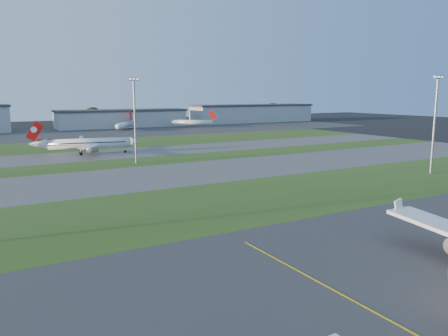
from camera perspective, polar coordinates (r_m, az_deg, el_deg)
grass_strip_a at (r=80.29m, az=-8.79°, el=-5.67°), size 300.00×34.00×0.01m
taxiway_a at (r=110.99m, az=-14.93°, el=-1.61°), size 300.00×32.00×0.01m
grass_strip_b at (r=134.97m, az=-17.69°, el=0.23°), size 300.00×18.00×0.01m
taxiway_b at (r=156.34m, az=-19.41°, el=1.37°), size 300.00×26.00×0.01m
grass_strip_c at (r=188.66m, az=-21.25°, el=2.60°), size 300.00×40.00×0.01m
apron_far at (r=247.89m, az=-23.37°, el=4.00°), size 400.00×80.00×0.01m
airliner_taxiing at (r=160.85m, az=-17.21°, el=3.06°), size 34.26×28.81×10.77m
mini_jet_near at (r=262.09m, az=-12.84°, el=5.54°), size 17.24×24.80×9.48m
mini_jet_far at (r=277.99m, az=-4.12°, el=5.98°), size 24.48×17.75×9.48m
light_mast_centre at (r=135.43m, az=-11.58°, el=6.82°), size 3.20×0.70×25.80m
light_mast_east at (r=128.06m, az=25.83°, el=5.91°), size 3.20×0.70×25.80m
hangar_east at (r=287.94m, az=-13.18°, el=6.35°), size 81.60×23.00×11.20m
hangar_far_east at (r=330.69m, az=3.76°, el=7.15°), size 96.90×23.00×13.20m
tree_mid_east at (r=297.55m, az=-16.76°, el=6.52°), size 11.55×11.55×12.60m
tree_east at (r=321.15m, az=-3.44°, el=6.99°), size 10.45×10.45×11.40m
tree_far_east at (r=360.90m, az=6.36°, el=7.45°), size 12.65×12.65×13.80m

